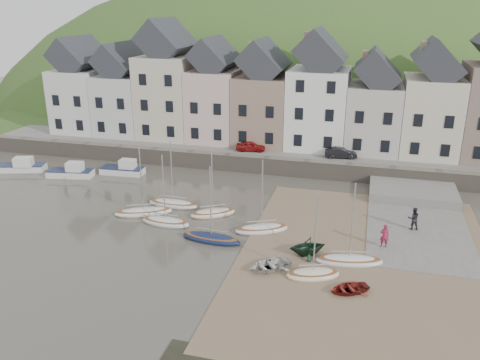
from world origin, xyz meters
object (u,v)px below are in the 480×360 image
(rowboat_white, at_px, (269,265))
(person_red, at_px, (384,236))
(sailboat_0, at_px, (144,212))
(rowboat_green, at_px, (307,246))
(car_left, at_px, (251,146))
(person_dark, at_px, (413,218))
(rowboat_red, at_px, (349,288))
(car_right, at_px, (341,153))

(rowboat_white, relative_size, person_red, 1.70)
(sailboat_0, xyz_separation_m, rowboat_green, (14.85, -3.71, 0.51))
(rowboat_green, relative_size, car_left, 0.82)
(rowboat_white, relative_size, car_left, 0.95)
(person_dark, relative_size, car_left, 0.57)
(sailboat_0, bearing_deg, person_dark, 6.97)
(rowboat_white, relative_size, person_dark, 1.67)
(person_red, bearing_deg, rowboat_green, 17.69)
(rowboat_green, distance_m, person_red, 6.03)
(rowboat_green, relative_size, person_red, 1.46)
(person_red, bearing_deg, rowboat_red, 64.06)
(sailboat_0, relative_size, car_right, 1.84)
(rowboat_red, distance_m, person_dark, 11.63)
(sailboat_0, relative_size, car_left, 1.91)
(car_right, bearing_deg, car_left, 81.40)
(rowboat_white, relative_size, rowboat_green, 1.17)
(rowboat_green, height_order, person_red, person_red)
(car_right, bearing_deg, person_dark, -161.78)
(car_left, bearing_deg, person_red, -147.42)
(rowboat_red, bearing_deg, sailboat_0, -144.14)
(rowboat_white, distance_m, person_red, 9.41)
(rowboat_red, bearing_deg, car_left, 176.79)
(person_dark, bearing_deg, rowboat_green, 30.18)
(rowboat_white, height_order, rowboat_green, rowboat_green)
(person_dark, distance_m, car_right, 15.19)
(car_left, bearing_deg, rowboat_green, -162.82)
(sailboat_0, distance_m, car_left, 17.33)
(rowboat_white, bearing_deg, sailboat_0, -157.65)
(rowboat_white, xyz_separation_m, rowboat_green, (2.26, 2.77, 0.38))
(rowboat_white, xyz_separation_m, rowboat_red, (5.48, -1.48, -0.05))
(rowboat_red, xyz_separation_m, car_left, (-12.44, 24.23, 1.83))
(rowboat_green, distance_m, car_left, 22.05)
(rowboat_white, bearing_deg, person_dark, 92.38)
(rowboat_green, height_order, car_right, car_right)
(sailboat_0, distance_m, rowboat_red, 19.76)
(sailboat_0, height_order, car_right, sailboat_0)
(sailboat_0, distance_m, rowboat_white, 14.16)
(sailboat_0, bearing_deg, rowboat_red, -23.75)
(car_left, xyz_separation_m, car_right, (10.08, 0.00, 0.00))
(person_red, bearing_deg, car_left, -58.19)
(rowboat_white, bearing_deg, person_red, 84.76)
(sailboat_0, xyz_separation_m, person_red, (20.27, -1.06, 0.78))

